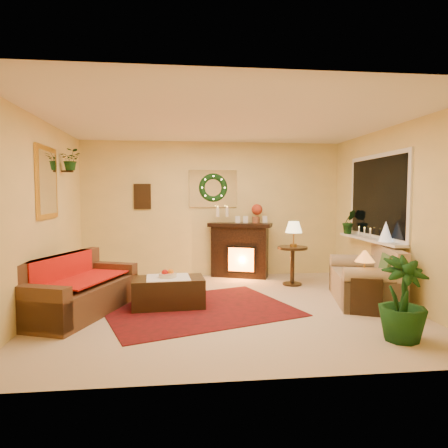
{
  "coord_description": "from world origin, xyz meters",
  "views": [
    {
      "loc": [
        -0.66,
        -5.5,
        1.58
      ],
      "look_at": [
        0.0,
        0.35,
        1.15
      ],
      "focal_mm": 32.0,
      "sensor_mm": 36.0,
      "label": 1
    }
  ],
  "objects": [
    {
      "name": "floor",
      "position": [
        0.0,
        0.0,
        0.0
      ],
      "size": [
        5.0,
        5.0,
        0.0
      ],
      "primitive_type": "plane",
      "color": "beige",
      "rests_on": "ground"
    },
    {
      "name": "ceiling",
      "position": [
        0.0,
        0.0,
        2.6
      ],
      "size": [
        5.0,
        5.0,
        0.0
      ],
      "primitive_type": "plane",
      "color": "white",
      "rests_on": "ground"
    },
    {
      "name": "wall_back",
      "position": [
        0.0,
        2.25,
        1.3
      ],
      "size": [
        5.0,
        5.0,
        0.0
      ],
      "primitive_type": "plane",
      "color": "#EFD88C",
      "rests_on": "ground"
    },
    {
      "name": "wall_front",
      "position": [
        0.0,
        -2.25,
        1.3
      ],
      "size": [
        5.0,
        5.0,
        0.0
      ],
      "primitive_type": "plane",
      "color": "#EFD88C",
      "rests_on": "ground"
    },
    {
      "name": "wall_left",
      "position": [
        -2.5,
        0.0,
        1.3
      ],
      "size": [
        4.5,
        4.5,
        0.0
      ],
      "primitive_type": "plane",
      "color": "#EFD88C",
      "rests_on": "ground"
    },
    {
      "name": "wall_right",
      "position": [
        2.5,
        0.0,
        1.3
      ],
      "size": [
        4.5,
        4.5,
        0.0
      ],
      "primitive_type": "plane",
      "color": "#EFD88C",
      "rests_on": "ground"
    },
    {
      "name": "area_rug",
      "position": [
        -0.4,
        -0.09,
        0.01
      ],
      "size": [
        2.93,
        2.55,
        0.01
      ],
      "primitive_type": "cube",
      "rotation": [
        0.0,
        0.0,
        0.33
      ],
      "color": "#5F100F",
      "rests_on": "floor"
    },
    {
      "name": "sofa",
      "position": [
        -1.98,
        -0.09,
        0.43
      ],
      "size": [
        1.37,
        1.95,
        0.77
      ],
      "primitive_type": "cube",
      "rotation": [
        0.0,
        0.0,
        -0.36
      ],
      "color": "#4A3925",
      "rests_on": "floor"
    },
    {
      "name": "red_throw",
      "position": [
        -1.99,
        0.03,
        0.46
      ],
      "size": [
        0.8,
        1.31,
        0.02
      ],
      "primitive_type": "cube",
      "color": "#BD2202",
      "rests_on": "sofa"
    },
    {
      "name": "fireplace",
      "position": [
        0.5,
        2.04,
        0.55
      ],
      "size": [
        1.11,
        0.69,
        0.97
      ],
      "primitive_type": "cube",
      "rotation": [
        0.0,
        0.0,
        -0.36
      ],
      "color": "black",
      "rests_on": "floor"
    },
    {
      "name": "poinsettia",
      "position": [
        0.83,
        2.03,
        1.3
      ],
      "size": [
        0.21,
        0.21,
        0.21
      ],
      "primitive_type": "sphere",
      "color": "#AD3219",
      "rests_on": "fireplace"
    },
    {
      "name": "mantel_candle_a",
      "position": [
        0.07,
        2.01,
        1.26
      ],
      "size": [
        0.06,
        0.06,
        0.19
      ],
      "primitive_type": "cylinder",
      "color": "white",
      "rests_on": "fireplace"
    },
    {
      "name": "mantel_candle_b",
      "position": [
        0.25,
        2.05,
        1.26
      ],
      "size": [
        0.06,
        0.06,
        0.18
      ],
      "primitive_type": "cylinder",
      "color": "silver",
      "rests_on": "fireplace"
    },
    {
      "name": "mantel_mirror",
      "position": [
        0.0,
        2.23,
        1.7
      ],
      "size": [
        0.92,
        0.02,
        0.72
      ],
      "primitive_type": "cube",
      "color": "white",
      "rests_on": "wall_back"
    },
    {
      "name": "wreath",
      "position": [
        0.0,
        2.19,
        1.72
      ],
      "size": [
        0.55,
        0.11,
        0.55
      ],
      "primitive_type": "torus",
      "rotation": [
        1.57,
        0.0,
        0.0
      ],
      "color": "#194719",
      "rests_on": "wall_back"
    },
    {
      "name": "wall_art",
      "position": [
        -1.35,
        2.23,
        1.55
      ],
      "size": [
        0.32,
        0.03,
        0.48
      ],
      "primitive_type": "cube",
      "color": "#381E11",
      "rests_on": "wall_back"
    },
    {
      "name": "gold_mirror",
      "position": [
        -2.48,
        0.3,
        1.75
      ],
      "size": [
        0.03,
        0.84,
        1.0
      ],
      "primitive_type": "cube",
      "color": "gold",
      "rests_on": "wall_left"
    },
    {
      "name": "hanging_plant",
      "position": [
        -2.34,
        1.05,
        1.97
      ],
      "size": [
        0.33,
        0.28,
        0.36
      ],
      "primitive_type": "imported",
      "color": "#194719",
      "rests_on": "wall_left"
    },
    {
      "name": "loveseat",
      "position": [
        2.06,
        0.06,
        0.42
      ],
      "size": [
        1.13,
        1.57,
        0.82
      ],
      "primitive_type": "cube",
      "rotation": [
        0.0,
        0.0,
        -0.24
      ],
      "color": "#816C5B",
      "rests_on": "floor"
    },
    {
      "name": "window_frame",
      "position": [
        2.48,
        0.55,
        1.55
      ],
      "size": [
        0.03,
        1.86,
        1.36
      ],
      "primitive_type": "cube",
      "color": "white",
      "rests_on": "wall_right"
    },
    {
      "name": "window_glass",
      "position": [
        2.47,
        0.55,
        1.55
      ],
      "size": [
        0.02,
        1.7,
        1.22
      ],
      "primitive_type": "cube",
      "color": "black",
      "rests_on": "wall_right"
    },
    {
      "name": "window_sill",
      "position": [
        2.38,
        0.55,
        0.87
      ],
      "size": [
        0.22,
        1.86,
        0.04
      ],
      "primitive_type": "cube",
      "color": "white",
      "rests_on": "wall_right"
    },
    {
      "name": "mini_tree",
      "position": [
        2.37,
        0.06,
        1.04
      ],
      "size": [
        0.2,
        0.2,
        0.3
      ],
      "primitive_type": "cone",
      "color": "white",
      "rests_on": "window_sill"
    },
    {
      "name": "sill_plant",
      "position": [
        2.35,
        1.28,
        1.08
      ],
      "size": [
        0.3,
        0.24,
        0.56
      ],
      "primitive_type": "imported",
      "color": "#1C5E1D",
      "rests_on": "window_sill"
    },
    {
      "name": "side_table_round",
      "position": [
        1.31,
        1.25,
        0.32
      ],
      "size": [
        0.57,
        0.57,
        0.68
      ],
      "primitive_type": "cylinder",
      "rotation": [
        0.0,
        0.0,
        0.1
      ],
      "color": "#553123",
      "rests_on": "floor"
    },
    {
      "name": "lamp_cream",
      "position": [
        1.33,
        1.25,
        0.88
      ],
      "size": [
        0.29,
        0.29,
        0.45
      ],
      "primitive_type": "cone",
      "color": "#FFE99C",
      "rests_on": "side_table_round"
    },
    {
      "name": "end_table_square",
      "position": [
        1.84,
        -0.46,
        0.27
      ],
      "size": [
        0.53,
        0.53,
        0.49
      ],
      "primitive_type": "cube",
      "rotation": [
        0.0,
        0.0,
        -0.43
      ],
      "color": "#3A2114",
      "rests_on": "floor"
    },
    {
      "name": "lamp_tiffany",
      "position": [
        1.81,
        -0.44,
        0.74
      ],
      "size": [
        0.26,
        0.26,
        0.39
      ],
      "primitive_type": "cone",
      "color": "#FFA634",
      "rests_on": "end_table_square"
    },
    {
      "name": "coffee_table",
      "position": [
        -0.82,
        0.08,
        0.21
      ],
      "size": [
        1.03,
        0.61,
        0.42
      ],
      "primitive_type": "cube",
      "rotation": [
        0.0,
        0.0,
        0.07
      ],
      "color": "#3B2612",
      "rests_on": "floor"
    },
    {
      "name": "fruit_bowl",
      "position": [
        -0.83,
        0.09,
        0.45
      ],
      "size": [
        0.25,
        0.25,
        0.06
      ],
      "primitive_type": "cylinder",
      "color": "beige",
      "rests_on": "coffee_table"
    },
    {
      "name": "floor_palm",
      "position": [
        1.73,
        -1.51,
        0.45
      ],
      "size": [
        1.71,
        1.71,
        2.74
      ],
      "primitive_type": "imported",
      "rotation": [
        0.0,
        0.0,
        0.12
      ],
      "color": "#225B25",
      "rests_on": "floor"
    }
  ]
}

